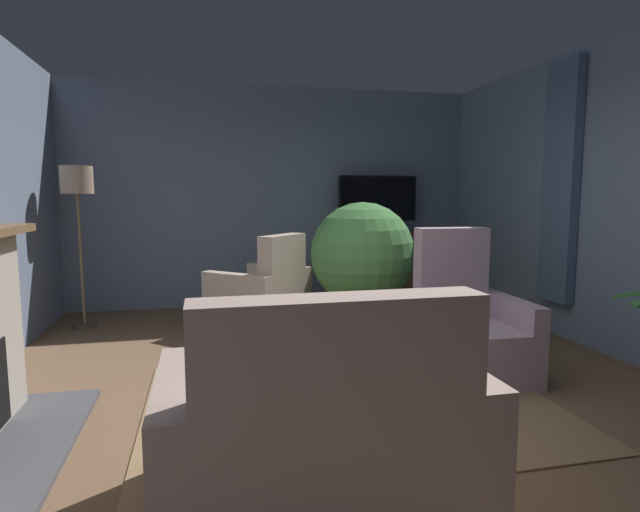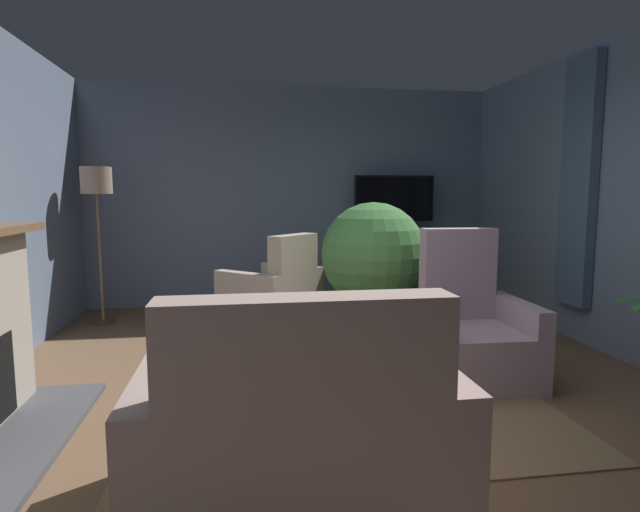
{
  "view_description": "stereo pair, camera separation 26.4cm",
  "coord_description": "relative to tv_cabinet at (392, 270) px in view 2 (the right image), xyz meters",
  "views": [
    {
      "loc": [
        -0.92,
        -3.19,
        1.44
      ],
      "look_at": [
        -0.09,
        0.45,
        0.99
      ],
      "focal_mm": 28.7,
      "sensor_mm": 36.0,
      "label": 1
    },
    {
      "loc": [
        -0.66,
        -3.24,
        1.44
      ],
      "look_at": [
        -0.09,
        0.45,
        0.99
      ],
      "focal_mm": 28.7,
      "sensor_mm": 36.0,
      "label": 2
    }
  ],
  "objects": [
    {
      "name": "ground_plane",
      "position": [
        -1.28,
        -3.19,
        -0.48
      ],
      "size": [
        5.83,
        7.58,
        0.04
      ],
      "primitive_type": "cube",
      "color": "brown"
    },
    {
      "name": "wall_back",
      "position": [
        -1.28,
        0.35,
        0.96
      ],
      "size": [
        5.83,
        0.1,
        2.83
      ],
      "primitive_type": "cube",
      "color": "slate",
      "rests_on": "ground_plane"
    },
    {
      "name": "curtain_panel_far",
      "position": [
        1.27,
        -1.91,
        1.1
      ],
      "size": [
        0.1,
        0.44,
        2.38
      ],
      "primitive_type": "cube",
      "color": "slate"
    },
    {
      "name": "rug_central",
      "position": [
        -1.25,
        -3.12,
        -0.45
      ],
      "size": [
        2.75,
        2.1,
        0.01
      ],
      "primitive_type": "cube",
      "color": "#8E704C",
      "rests_on": "ground_plane"
    },
    {
      "name": "tv_cabinet",
      "position": [
        0.0,
        0.0,
        0.0
      ],
      "size": [
        1.17,
        0.57,
        0.96
      ],
      "color": "#402A1C",
      "rests_on": "ground_plane"
    },
    {
      "name": "television",
      "position": [
        0.0,
        -0.05,
        0.89
      ],
      "size": [
        1.04,
        0.2,
        0.73
      ],
      "color": "black",
      "rests_on": "tv_cabinet"
    },
    {
      "name": "coffee_table",
      "position": [
        -1.52,
        -3.03,
        -0.06
      ],
      "size": [
        1.03,
        0.6,
        0.44
      ],
      "color": "#422B19",
      "rests_on": "ground_plane"
    },
    {
      "name": "tv_remote",
      "position": [
        -1.77,
        -2.89,
        -0.0
      ],
      "size": [
        0.17,
        0.14,
        0.02
      ],
      "primitive_type": "cube",
      "rotation": [
        0.0,
        0.0,
        5.67
      ],
      "color": "black",
      "rests_on": "coffee_table"
    },
    {
      "name": "folded_newspaper",
      "position": [
        -1.38,
        -3.04,
        -0.01
      ],
      "size": [
        0.33,
        0.27,
        0.01
      ],
      "primitive_type": "cube",
      "rotation": [
        0.0,
        0.0,
        0.17
      ],
      "color": "silver",
      "rests_on": "coffee_table"
    },
    {
      "name": "sofa_floral",
      "position": [
        -1.71,
        -4.22,
        -0.12
      ],
      "size": [
        1.46,
        0.94,
        1.05
      ],
      "color": "#A3897F",
      "rests_on": "ground_plane"
    },
    {
      "name": "armchair_by_fireplace",
      "position": [
        -1.61,
        -0.91,
        -0.13
      ],
      "size": [
        1.21,
        1.22,
        1.03
      ],
      "color": "#C6B29E",
      "rests_on": "ground_plane"
    },
    {
      "name": "armchair_facing_sofa",
      "position": [
        -0.2,
        -2.74,
        -0.11
      ],
      "size": [
        0.89,
        0.87,
        1.17
      ],
      "color": "#AD93A3",
      "rests_on": "ground_plane"
    },
    {
      "name": "potted_plant_small_fern_corner",
      "position": [
        -0.61,
        -1.34,
        0.35
      ],
      "size": [
        1.08,
        1.08,
        1.37
      ],
      "color": "beige",
      "rests_on": "ground_plane"
    },
    {
      "name": "floor_lamp",
      "position": [
        -3.51,
        -0.47,
        1.0
      ],
      "size": [
        0.33,
        0.33,
        1.75
      ],
      "color": "#4C4233",
      "rests_on": "ground_plane"
    }
  ]
}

